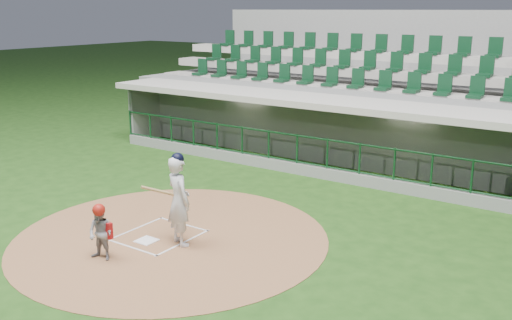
{
  "coord_description": "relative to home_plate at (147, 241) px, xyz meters",
  "views": [
    {
      "loc": [
        8.84,
        -9.16,
        5.1
      ],
      "look_at": [
        0.74,
        2.6,
        1.3
      ],
      "focal_mm": 40.0,
      "sensor_mm": 36.0,
      "label": 1
    }
  ],
  "objects": [
    {
      "name": "dirt_circle",
      "position": [
        0.3,
        0.5,
        -0.02
      ],
      "size": [
        7.2,
        7.2,
        0.01
      ],
      "primitive_type": "cylinder",
      "color": "brown",
      "rests_on": "ground"
    },
    {
      "name": "dugout_structure",
      "position": [
        -0.02,
        8.51,
        0.94
      ],
      "size": [
        16.4,
        3.7,
        3.0
      ],
      "color": "slate",
      "rests_on": "ground"
    },
    {
      "name": "catcher",
      "position": [
        -0.07,
        -1.21,
        0.59
      ],
      "size": [
        0.62,
        0.52,
        1.22
      ],
      "color": "gray",
      "rests_on": "dirt_circle"
    },
    {
      "name": "seating_deck",
      "position": [
        0.0,
        11.61,
        1.4
      ],
      "size": [
        17.0,
        6.72,
        5.15
      ],
      "color": "slate",
      "rests_on": "ground"
    },
    {
      "name": "batter_box_chalk",
      "position": [
        0.0,
        0.4,
        -0.0
      ],
      "size": [
        1.55,
        1.8,
        0.01
      ],
      "color": "silver",
      "rests_on": "ground"
    },
    {
      "name": "home_plate",
      "position": [
        0.0,
        0.0,
        0.0
      ],
      "size": [
        0.43,
        0.43,
        0.02
      ],
      "primitive_type": "cube",
      "color": "white",
      "rests_on": "dirt_circle"
    },
    {
      "name": "batter",
      "position": [
        0.73,
        0.33,
        1.03
      ],
      "size": [
        0.97,
        1.01,
        2.1
      ],
      "color": "silver",
      "rests_on": "dirt_circle"
    },
    {
      "name": "ground",
      "position": [
        0.0,
        0.7,
        -0.02
      ],
      "size": [
        120.0,
        120.0,
        0.0
      ],
      "primitive_type": "plane",
      "color": "#1B3F12",
      "rests_on": "ground"
    }
  ]
}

